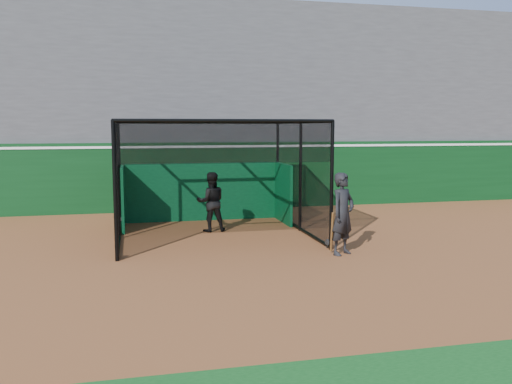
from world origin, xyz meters
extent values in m
plane|color=brown|center=(0.00, 0.00, 0.00)|extent=(120.00, 120.00, 0.00)
cube|color=#093513|center=(0.00, 8.50, 1.25)|extent=(50.00, 0.45, 2.50)
cube|color=white|center=(0.00, 8.50, 2.35)|extent=(50.00, 0.50, 0.08)
cube|color=#4C4C4F|center=(0.00, 12.38, 3.88)|extent=(50.00, 7.85, 7.75)
cube|color=#4C4C4F|center=(0.00, 15.80, 8.35)|extent=(50.00, 0.30, 1.20)
cube|color=#074D26|center=(-0.58, 6.09, 0.95)|extent=(5.10, 0.10, 1.90)
cylinder|color=black|center=(-3.19, 1.29, 0.11)|extent=(0.08, 0.22, 0.22)
cylinder|color=black|center=(2.03, 1.29, 0.11)|extent=(0.08, 0.22, 0.22)
cylinder|color=black|center=(-3.19, 6.01, 0.11)|extent=(0.08, 0.22, 0.22)
cylinder|color=black|center=(2.03, 6.01, 0.11)|extent=(0.08, 0.22, 0.22)
imported|color=black|center=(-0.56, 4.15, 0.88)|extent=(0.85, 0.67, 1.76)
imported|color=black|center=(2.11, 0.54, 0.99)|extent=(0.87, 0.79, 1.99)
cylinder|color=#593819|center=(1.86, 0.59, 0.55)|extent=(0.16, 0.38, 1.01)
camera|label=1|loc=(-2.81, -11.51, 3.08)|focal=38.00mm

